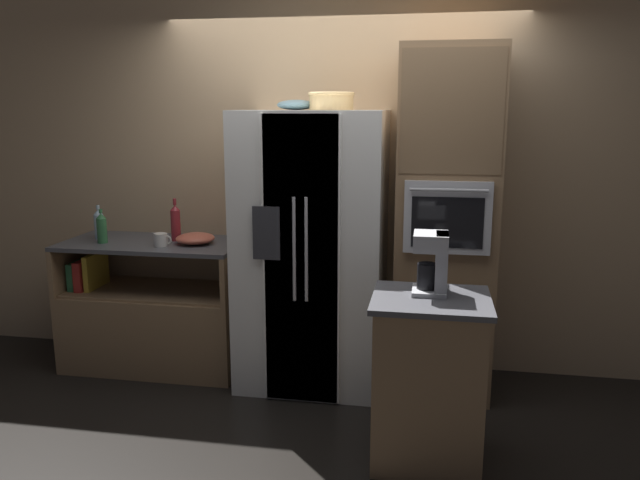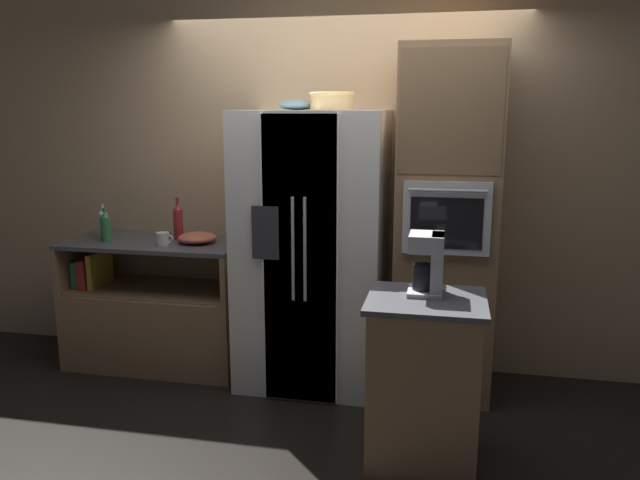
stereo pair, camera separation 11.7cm
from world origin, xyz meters
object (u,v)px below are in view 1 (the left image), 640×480
at_px(mug, 161,240).
at_px(mixing_bowl, 195,238).
at_px(fruit_bowl, 296,105).
at_px(coffee_maker, 434,260).
at_px(bottle_short, 176,222).
at_px(wicker_basket, 331,100).
at_px(bottle_wide, 102,228).
at_px(refrigerator, 312,250).
at_px(wall_oven, 446,224).
at_px(bottle_tall, 99,224).

xyz_separation_m(mug, mixing_bowl, (0.20, 0.12, -0.01)).
bearing_deg(fruit_bowl, coffee_maker, -44.60).
xyz_separation_m(bottle_short, mug, (-0.03, -0.20, -0.09)).
bearing_deg(wicker_basket, bottle_wide, -176.53).
height_order(wicker_basket, fruit_bowl, wicker_basket).
distance_m(refrigerator, mixing_bowl, 0.86).
bearing_deg(coffee_maker, mug, 158.00).
xyz_separation_m(wall_oven, wicker_basket, (-0.76, 0.01, 0.79)).
xyz_separation_m(bottle_wide, mug, (0.46, -0.04, -0.06)).
xyz_separation_m(bottle_short, bottle_wide, (-0.49, -0.16, -0.02)).
height_order(bottle_short, coffee_maker, bottle_short).
height_order(bottle_short, mug, bottle_short).
bearing_deg(bottle_wide, mug, -4.46).
bearing_deg(refrigerator, bottle_tall, 176.48).
distance_m(bottle_short, mixing_bowl, 0.21).
height_order(wall_oven, mixing_bowl, wall_oven).
bearing_deg(bottle_tall, bottle_short, 2.60).
distance_m(bottle_short, coffee_maker, 2.07).
xyz_separation_m(refrigerator, fruit_bowl, (-0.13, 0.09, 0.97)).
relative_size(bottle_short, mug, 2.41).
bearing_deg(wall_oven, wicker_basket, 179.39).
height_order(fruit_bowl, coffee_maker, fruit_bowl).
bearing_deg(bottle_wide, fruit_bowl, 5.38).
distance_m(fruit_bowl, mixing_bowl, 1.18).
xyz_separation_m(refrigerator, bottle_tall, (-1.61, 0.10, 0.11)).
distance_m(bottle_tall, bottle_wide, 0.17).
xyz_separation_m(refrigerator, coffee_maker, (0.81, -0.83, 0.16)).
distance_m(wall_oven, fruit_bowl, 1.27).
xyz_separation_m(wall_oven, bottle_tall, (-2.50, 0.04, -0.09)).
bearing_deg(bottle_short, refrigerator, -6.99).
distance_m(bottle_wide, mug, 0.47).
bearing_deg(bottle_short, fruit_bowl, -2.00).
distance_m(fruit_bowl, bottle_short, 1.23).
bearing_deg(mixing_bowl, bottle_tall, 176.30).
relative_size(fruit_bowl, mixing_bowl, 0.93).
relative_size(mug, coffee_maker, 0.40).
distance_m(wall_oven, bottle_short, 1.91).
bearing_deg(bottle_wide, wall_oven, 2.18).
bearing_deg(bottle_tall, mug, -17.11).
relative_size(bottle_tall, mixing_bowl, 0.90).
xyz_separation_m(mixing_bowl, coffee_maker, (1.66, -0.88, 0.12)).
bearing_deg(wall_oven, mixing_bowl, -179.86).
relative_size(wicker_basket, bottle_wide, 1.25).
height_order(mug, coffee_maker, coffee_maker).
distance_m(refrigerator, wicker_basket, 1.00).
bearing_deg(mug, refrigerator, 3.93).
bearing_deg(coffee_maker, wicker_basket, 127.82).
bearing_deg(coffee_maker, refrigerator, 134.35).
bearing_deg(wall_oven, fruit_bowl, 177.73).
xyz_separation_m(fruit_bowl, mixing_bowl, (-0.73, -0.04, -0.92)).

